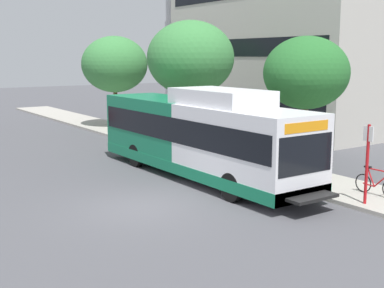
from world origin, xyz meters
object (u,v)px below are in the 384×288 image
at_px(bus_stop_sign_pole, 367,158).
at_px(bicycle_parked, 377,184).
at_px(street_tree_mid_block, 191,58).
at_px(street_tree_near_stop, 306,73).
at_px(transit_bus, 199,136).
at_px(street_tree_far_block, 115,64).

height_order(bus_stop_sign_pole, bicycle_parked, bus_stop_sign_pole).
distance_m(bicycle_parked, street_tree_mid_block, 13.10).
height_order(bicycle_parked, street_tree_near_stop, street_tree_near_stop).
distance_m(bicycle_parked, street_tree_near_stop, 5.64).
relative_size(transit_bus, street_tree_near_stop, 2.21).
height_order(transit_bus, bus_stop_sign_pole, transit_bus).
relative_size(bus_stop_sign_pole, street_tree_mid_block, 0.39).
xyz_separation_m(transit_bus, bus_stop_sign_pole, (1.97, -6.52, -0.05)).
bearing_deg(transit_bus, street_tree_far_block, 76.30).
xyz_separation_m(bus_stop_sign_pole, street_tree_mid_block, (1.87, 12.76, 3.12)).
relative_size(street_tree_near_stop, street_tree_far_block, 0.91).
bearing_deg(street_tree_near_stop, street_tree_mid_block, 90.89).
bearing_deg(bus_stop_sign_pole, bicycle_parked, 18.37).
height_order(street_tree_near_stop, street_tree_mid_block, street_tree_mid_block).
bearing_deg(transit_bus, bicycle_parked, -63.26).
height_order(bus_stop_sign_pole, street_tree_mid_block, street_tree_mid_block).
bearing_deg(street_tree_mid_block, transit_bus, -121.63).
bearing_deg(street_tree_far_block, bicycle_parked, -91.55).
bearing_deg(street_tree_mid_block, bus_stop_sign_pole, -98.35).
bearing_deg(street_tree_far_block, bus_stop_sign_pole, -94.51).
xyz_separation_m(bicycle_parked, street_tree_mid_block, (0.74, 12.38, 4.21)).
distance_m(bicycle_parked, street_tree_far_block, 21.55).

